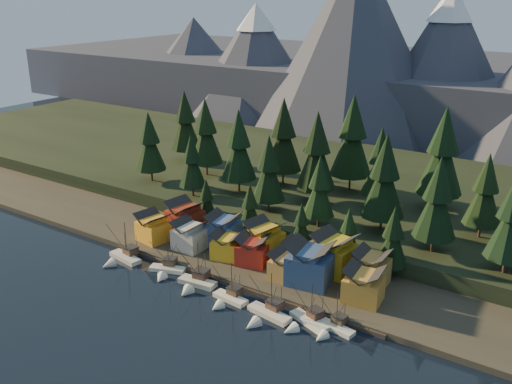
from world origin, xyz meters
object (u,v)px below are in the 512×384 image
Objects in this scene: boat_2 at (195,278)px; house_front_1 at (190,234)px; boat_4 at (266,310)px; house_back_0 at (185,217)px; boat_5 at (305,317)px; boat_0 at (121,253)px; house_front_0 at (153,226)px; boat_3 at (227,294)px; house_back_1 at (224,229)px; boat_6 at (332,324)px; boat_1 at (166,266)px.

boat_2 is 19.34m from house_front_1.
boat_4 is 49.72m from house_back_0.
house_back_0 is at bearing 177.70° from boat_5.
house_front_0 is at bearing 97.79° from boat_0.
house_back_1 reaches higher than boat_3.
boat_6 is at bearing -10.39° from house_back_0.
boat_2 is at bearing -160.01° from boat_5.
boat_2 is 37.24m from boat_6.
boat_0 is at bearing -174.32° from boat_4.
boat_6 is 1.09× the size of house_back_1.
boat_5 is 43.68m from house_back_1.
boat_5 reaches higher than boat_6.
boat_0 reaches higher than boat_5.
boat_0 is 0.96× the size of boat_2.
boat_1 reaches higher than house_front_0.
boat_6 is 1.26× the size of house_front_1.
boat_2 is at bearing 177.80° from boat_3.
boat_2 is at bearing -177.73° from boat_4.
house_back_1 is (-17.94, 22.64, 4.28)m from boat_3.
house_back_0 reaches higher than house_front_0.
boat_5 is (8.75, 2.45, -0.18)m from boat_4.
house_front_0 is at bearing -173.70° from house_front_1.
boat_1 reaches higher than boat_5.
boat_5 is at bearing -38.87° from house_back_1.
boat_2 is 31.22m from boat_5.
boat_2 is (25.63, 0.17, 0.21)m from boat_0.
boat_6 is at bearing -20.47° from boat_1.
house_back_0 is (-21.01, 21.33, 4.31)m from boat_2.
boat_1 is at bearing -54.29° from house_back_0.
boat_0 is 1.07× the size of boat_5.
house_front_1 is 0.80× the size of house_back_0.
boat_5 is at bearing -17.42° from house_front_1.
boat_5 is at bearing -5.96° from boat_2.
boat_3 is at bearing 6.44° from boat_0.
boat_6 is 52.02m from house_front_1.
boat_3 is (36.77, -1.31, -0.16)m from boat_0.
house_front_1 reaches higher than boat_3.
boat_4 is 1.47× the size of house_front_1.
house_back_0 is (-52.22, 21.25, 4.81)m from boat_5.
house_front_0 is 20.64m from house_back_1.
boat_2 reaches higher than boat_4.
house_back_0 is (-10.13, 19.88, 4.71)m from boat_1.
boat_2 is at bearing -16.04° from house_front_0.
boat_0 reaches higher than boat_1.
boat_5 is 58.14m from house_front_0.
boat_2 is (10.87, -1.46, 0.41)m from boat_1.
boat_1 is 0.90× the size of boat_4.
boat_1 is 33.55m from boat_4.
boat_5 is 1.18× the size of house_front_0.
house_front_0 is 0.98× the size of house_back_1.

